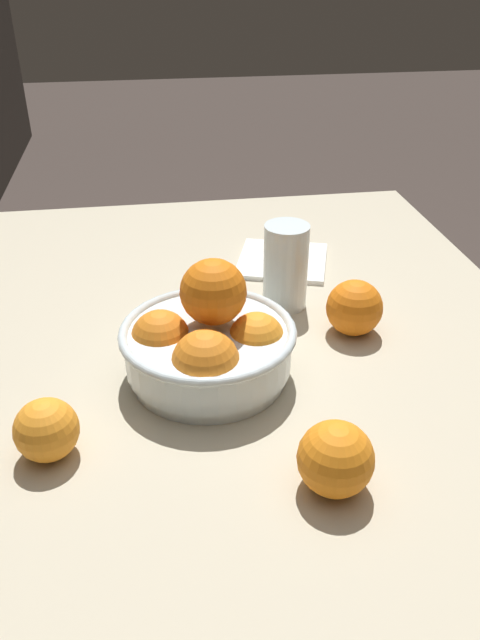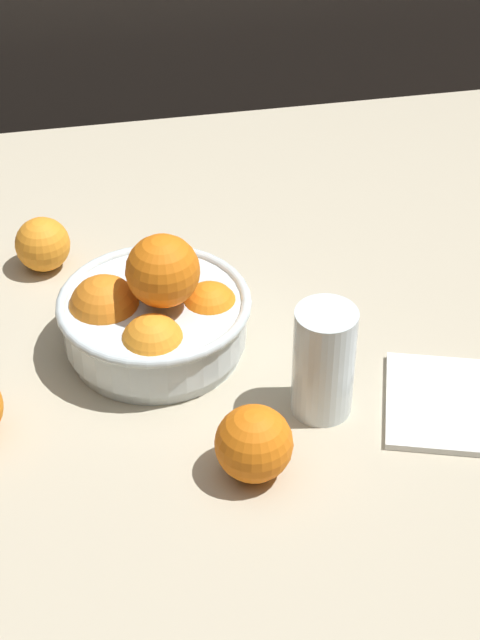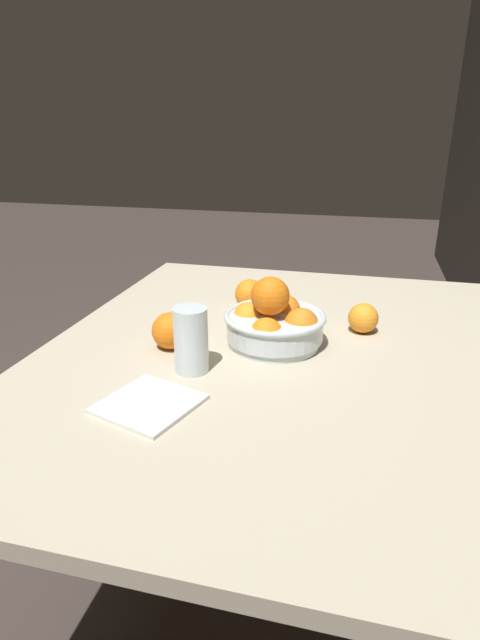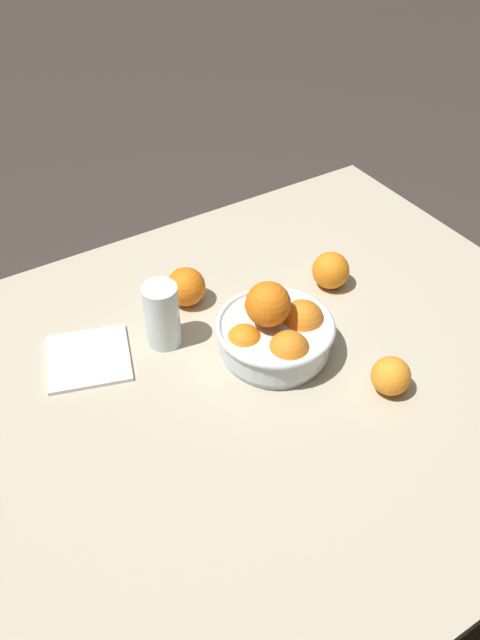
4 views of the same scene
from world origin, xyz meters
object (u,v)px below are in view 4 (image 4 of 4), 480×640
at_px(fruit_bowl, 275,331).
at_px(orange_loose_near_bowl, 331,270).
at_px(orange_loose_aside, 186,287).
at_px(orange_loose_front, 391,376).
at_px(juice_glass, 162,318).

distance_m(fruit_bowl, orange_loose_near_bowl, 0.24).
bearing_deg(orange_loose_aside, orange_loose_near_bowl, 158.85).
relative_size(orange_loose_near_bowl, orange_loose_aside, 0.98).
relative_size(orange_loose_near_bowl, orange_loose_front, 1.12).
xyz_separation_m(orange_loose_near_bowl, orange_loose_front, (0.09, 0.29, -0.00)).
bearing_deg(orange_loose_aside, juice_glass, 41.11).
height_order(fruit_bowl, orange_loose_aside, fruit_bowl).
distance_m(fruit_bowl, orange_loose_front, 0.22).
bearing_deg(fruit_bowl, orange_loose_aside, -71.30).
height_order(orange_loose_front, orange_loose_aside, orange_loose_aside).
distance_m(orange_loose_front, orange_loose_aside, 0.45).
bearing_deg(orange_loose_near_bowl, orange_loose_aside, -21.15).
distance_m(orange_loose_near_bowl, orange_loose_front, 0.31).
bearing_deg(juice_glass, fruit_bowl, 140.64).
relative_size(juice_glass, orange_loose_aside, 1.64).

